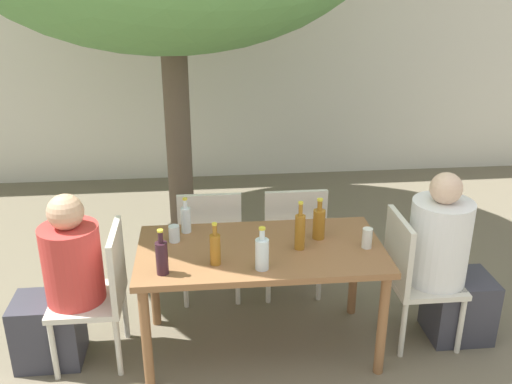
{
  "coord_description": "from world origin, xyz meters",
  "views": [
    {
      "loc": [
        -0.34,
        -3.1,
        2.37
      ],
      "look_at": [
        0.0,
        0.3,
        0.98
      ],
      "focal_mm": 40.0,
      "sensor_mm": 36.0,
      "label": 1
    }
  ],
  "objects_px": {
    "patio_chair_2": "(210,238)",
    "drinking_glass_1": "(174,234)",
    "patio_chair_0": "(101,289)",
    "water_bottle_0": "(262,253)",
    "patio_chair_1": "(413,272)",
    "water_bottle_3": "(186,219)",
    "amber_bottle_4": "(300,231)",
    "wine_bottle_1": "(162,257)",
    "amber_bottle_2": "(215,248)",
    "dining_table_front": "(261,260)",
    "patio_chair_3": "(293,235)",
    "person_seated_1": "(448,266)",
    "drinking_glass_0": "(367,238)",
    "person_seated_0": "(61,290)",
    "amber_bottle_5": "(319,223)"
  },
  "relations": [
    {
      "from": "patio_chair_0",
      "to": "drinking_glass_0",
      "type": "relative_size",
      "value": 6.99
    },
    {
      "from": "patio_chair_2",
      "to": "patio_chair_3",
      "type": "bearing_deg",
      "value": -180.0
    },
    {
      "from": "patio_chair_1",
      "to": "water_bottle_0",
      "type": "bearing_deg",
      "value": 104.1
    },
    {
      "from": "patio_chair_0",
      "to": "patio_chair_1",
      "type": "bearing_deg",
      "value": 90.0
    },
    {
      "from": "patio_chair_0",
      "to": "wine_bottle_1",
      "type": "xyz_separation_m",
      "value": [
        0.41,
        -0.25,
        0.34
      ]
    },
    {
      "from": "amber_bottle_4",
      "to": "dining_table_front",
      "type": "bearing_deg",
      "value": 172.26
    },
    {
      "from": "amber_bottle_2",
      "to": "water_bottle_3",
      "type": "bearing_deg",
      "value": 111.47
    },
    {
      "from": "patio_chair_0",
      "to": "patio_chair_3",
      "type": "relative_size",
      "value": 1.0
    },
    {
      "from": "patio_chair_2",
      "to": "drinking_glass_0",
      "type": "bearing_deg",
      "value": 144.56
    },
    {
      "from": "person_seated_0",
      "to": "drinking_glass_1",
      "type": "height_order",
      "value": "person_seated_0"
    },
    {
      "from": "patio_chair_3",
      "to": "wine_bottle_1",
      "type": "relative_size",
      "value": 3.27
    },
    {
      "from": "water_bottle_0",
      "to": "amber_bottle_5",
      "type": "relative_size",
      "value": 0.97
    },
    {
      "from": "amber_bottle_4",
      "to": "water_bottle_0",
      "type": "bearing_deg",
      "value": -139.05
    },
    {
      "from": "person_seated_0",
      "to": "amber_bottle_4",
      "type": "distance_m",
      "value": 1.5
    },
    {
      "from": "wine_bottle_1",
      "to": "drinking_glass_1",
      "type": "bearing_deg",
      "value": 82.42
    },
    {
      "from": "dining_table_front",
      "to": "wine_bottle_1",
      "type": "relative_size",
      "value": 5.56
    },
    {
      "from": "patio_chair_2",
      "to": "person_seated_0",
      "type": "distance_m",
      "value": 1.11
    },
    {
      "from": "wine_bottle_1",
      "to": "amber_bottle_2",
      "type": "xyz_separation_m",
      "value": [
        0.3,
        0.08,
        -0.0
      ]
    },
    {
      "from": "wine_bottle_1",
      "to": "patio_chair_0",
      "type": "bearing_deg",
      "value": 148.29
    },
    {
      "from": "patio_chair_1",
      "to": "amber_bottle_2",
      "type": "height_order",
      "value": "amber_bottle_2"
    },
    {
      "from": "patio_chair_2",
      "to": "drinking_glass_1",
      "type": "xyz_separation_m",
      "value": [
        -0.23,
        -0.48,
        0.28
      ]
    },
    {
      "from": "person_seated_0",
      "to": "water_bottle_3",
      "type": "bearing_deg",
      "value": 109.52
    },
    {
      "from": "patio_chair_3",
      "to": "person_seated_1",
      "type": "height_order",
      "value": "person_seated_1"
    },
    {
      "from": "patio_chair_3",
      "to": "water_bottle_3",
      "type": "height_order",
      "value": "water_bottle_3"
    },
    {
      "from": "amber_bottle_4",
      "to": "drinking_glass_0",
      "type": "bearing_deg",
      "value": -3.49
    },
    {
      "from": "patio_chair_3",
      "to": "water_bottle_0",
      "type": "height_order",
      "value": "water_bottle_0"
    },
    {
      "from": "patio_chair_2",
      "to": "water_bottle_0",
      "type": "relative_size",
      "value": 3.41
    },
    {
      "from": "water_bottle_0",
      "to": "drinking_glass_0",
      "type": "height_order",
      "value": "water_bottle_0"
    },
    {
      "from": "patio_chair_1",
      "to": "water_bottle_3",
      "type": "xyz_separation_m",
      "value": [
        -1.45,
        0.27,
        0.32
      ]
    },
    {
      "from": "water_bottle_0",
      "to": "amber_bottle_2",
      "type": "bearing_deg",
      "value": 162.72
    },
    {
      "from": "patio_chair_0",
      "to": "patio_chair_1",
      "type": "xyz_separation_m",
      "value": [
        1.98,
        0.0,
        0.0
      ]
    },
    {
      "from": "patio_chair_0",
      "to": "water_bottle_0",
      "type": "xyz_separation_m",
      "value": [
        0.97,
        -0.25,
        0.33
      ]
    },
    {
      "from": "person_seated_0",
      "to": "drinking_glass_0",
      "type": "bearing_deg",
      "value": 88.25
    },
    {
      "from": "water_bottle_0",
      "to": "amber_bottle_4",
      "type": "xyz_separation_m",
      "value": [
        0.26,
        0.22,
        0.02
      ]
    },
    {
      "from": "dining_table_front",
      "to": "person_seated_1",
      "type": "height_order",
      "value": "person_seated_1"
    },
    {
      "from": "amber_bottle_4",
      "to": "wine_bottle_1",
      "type": "bearing_deg",
      "value": -165.03
    },
    {
      "from": "person_seated_1",
      "to": "water_bottle_0",
      "type": "distance_m",
      "value": 1.3
    },
    {
      "from": "wine_bottle_1",
      "to": "water_bottle_3",
      "type": "distance_m",
      "value": 0.54
    },
    {
      "from": "drinking_glass_1",
      "to": "person_seated_0",
      "type": "bearing_deg",
      "value": -168.29
    },
    {
      "from": "amber_bottle_2",
      "to": "water_bottle_3",
      "type": "height_order",
      "value": "amber_bottle_2"
    },
    {
      "from": "patio_chair_1",
      "to": "amber_bottle_2",
      "type": "relative_size",
      "value": 3.4
    },
    {
      "from": "dining_table_front",
      "to": "person_seated_0",
      "type": "xyz_separation_m",
      "value": [
        -1.23,
        -0.0,
        -0.14
      ]
    },
    {
      "from": "dining_table_front",
      "to": "amber_bottle_4",
      "type": "distance_m",
      "value": 0.31
    },
    {
      "from": "patio_chair_3",
      "to": "wine_bottle_1",
      "type": "height_order",
      "value": "wine_bottle_1"
    },
    {
      "from": "patio_chair_0",
      "to": "water_bottle_0",
      "type": "bearing_deg",
      "value": 75.32
    },
    {
      "from": "patio_chair_3",
      "to": "drinking_glass_1",
      "type": "relative_size",
      "value": 8.49
    },
    {
      "from": "patio_chair_3",
      "to": "drinking_glass_1",
      "type": "height_order",
      "value": "patio_chair_3"
    },
    {
      "from": "dining_table_front",
      "to": "wine_bottle_1",
      "type": "height_order",
      "value": "wine_bottle_1"
    },
    {
      "from": "dining_table_front",
      "to": "drinking_glass_1",
      "type": "bearing_deg",
      "value": 164.83
    },
    {
      "from": "person_seated_1",
      "to": "amber_bottle_4",
      "type": "xyz_separation_m",
      "value": [
        -0.98,
        -0.03,
        0.32
      ]
    }
  ]
}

